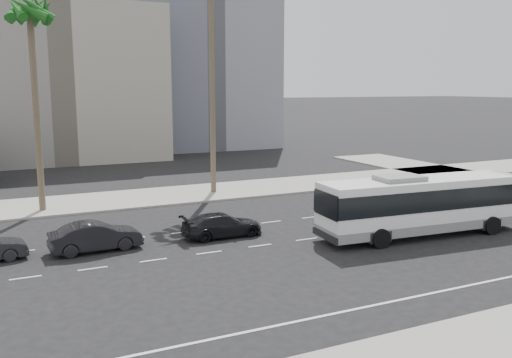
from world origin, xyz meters
TOP-DOWN VIEW (x-y plane):
  - ground at (0.00, 0.00)m, footprint 700.00×700.00m
  - sidewalk_north at (0.00, 15.50)m, footprint 120.00×7.00m
  - midrise_beige_west at (-12.00, 45.00)m, footprint 24.00×18.00m
  - midrise_gray_center at (8.00, 52.00)m, footprint 20.00×20.00m
  - civic_tower at (-2.00, 250.00)m, footprint 42.00×42.00m
  - highrise_right at (45.00, 230.00)m, footprint 26.00×26.00m
  - highrise_far at (70.00, 260.00)m, footprint 22.00×22.00m
  - city_bus at (3.57, -2.09)m, footprint 12.94×3.76m
  - car_a at (-7.18, 2.68)m, footprint 1.97×4.81m
  - car_b at (-14.34, 2.94)m, footprint 1.93×4.88m
  - palm_mid at (-16.18, 14.04)m, footprint 4.78×4.78m

SIDE VIEW (x-z plane):
  - ground at x=0.00m, z-range 0.00..0.00m
  - sidewalk_north at x=0.00m, z-range 0.00..0.15m
  - car_a at x=-7.18m, z-range 0.00..1.39m
  - car_b at x=-14.34m, z-range 0.00..1.58m
  - city_bus at x=3.57m, z-range 0.09..3.76m
  - midrise_beige_west at x=-12.00m, z-range 0.00..18.00m
  - midrise_gray_center at x=8.00m, z-range 0.00..26.00m
  - palm_mid at x=-16.18m, z-range 5.90..20.67m
  - highrise_far at x=70.00m, z-range 0.00..60.00m
  - highrise_right at x=45.00m, z-range 0.00..70.00m
  - civic_tower at x=-2.00m, z-range -25.67..103.33m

